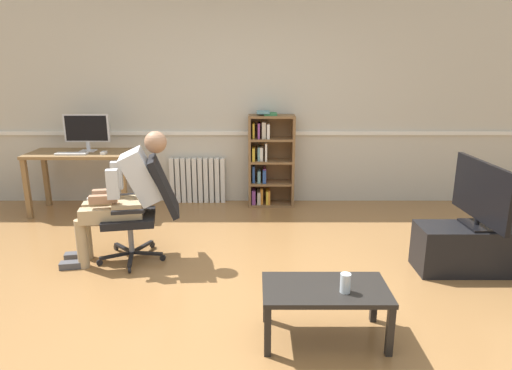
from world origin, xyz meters
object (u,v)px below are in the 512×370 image
object	(u,v)px
computer_desk	(81,161)
tv_screen	(482,193)
radiator	(198,180)
office_chair	(145,205)
keyboard	(72,154)
bookshelf	(268,161)
person_seated	(125,194)
tv_stand	(474,249)
computer_mouse	(104,153)
imac_monitor	(87,130)
drinking_glass	(346,283)
coffee_table	(325,294)

from	to	relation	value
computer_desk	tv_screen	distance (m)	4.39
radiator	office_chair	distance (m)	1.80
tv_screen	keyboard	bearing A→B (deg)	67.61
bookshelf	person_seated	distance (m)	2.18
bookshelf	radiator	world-z (taller)	bookshelf
keyboard	tv_screen	bearing A→B (deg)	-20.17
keyboard	radiator	xyz separation A→B (m)	(1.41, 0.53, -0.47)
radiator	tv_stand	distance (m)	3.39
computer_mouse	radiator	world-z (taller)	computer_mouse
tv_stand	tv_screen	xyz separation A→B (m)	(0.00, 0.00, 0.51)
bookshelf	imac_monitor	bearing A→B (deg)	-174.52
imac_monitor	computer_mouse	distance (m)	0.40
tv_stand	drinking_glass	size ratio (longest dim) A/B	7.79
computer_mouse	office_chair	bearing A→B (deg)	-58.41
tv_stand	coffee_table	size ratio (longest dim) A/B	1.20
imac_monitor	keyboard	bearing A→B (deg)	-119.87
imac_monitor	radiator	world-z (taller)	imac_monitor
bookshelf	tv_screen	bearing A→B (deg)	-47.54
computer_desk	person_seated	size ratio (longest dim) A/B	1.01
computer_mouse	bookshelf	distance (m)	2.01
computer_desk	drinking_glass	distance (m)	3.84
bookshelf	keyboard	bearing A→B (deg)	-169.59
drinking_glass	computer_desk	bearing A→B (deg)	134.85
keyboard	office_chair	bearing A→B (deg)	-47.14
keyboard	tv_stand	world-z (taller)	keyboard
computer_desk	computer_mouse	bearing A→B (deg)	-20.12
radiator	bookshelf	bearing A→B (deg)	-6.18
person_seated	tv_screen	xyz separation A→B (m)	(3.13, -0.24, 0.07)
imac_monitor	office_chair	size ratio (longest dim) A/B	0.56
bookshelf	radiator	xyz separation A→B (m)	(-0.93, 0.10, -0.28)
keyboard	bookshelf	size ratio (longest dim) A/B	0.30
computer_mouse	drinking_glass	distance (m)	3.54
tv_screen	drinking_glass	world-z (taller)	tv_screen
computer_desk	computer_mouse	distance (m)	0.37
radiator	coffee_table	world-z (taller)	radiator
keyboard	drinking_glass	world-z (taller)	keyboard
radiator	tv_screen	distance (m)	3.41
radiator	tv_stand	bearing A→B (deg)	-37.05
imac_monitor	keyboard	distance (m)	0.35
tv_stand	coffee_table	distance (m)	1.79
person_seated	tv_screen	bearing A→B (deg)	75.17
bookshelf	radiator	bearing A→B (deg)	173.82
radiator	drinking_glass	size ratio (longest dim) A/B	5.64
imac_monitor	bookshelf	bearing A→B (deg)	5.48
imac_monitor	radiator	distance (m)	1.50
computer_mouse	tv_screen	distance (m)	4.04
computer_desk	person_seated	bearing A→B (deg)	-56.59
keyboard	radiator	world-z (taller)	keyboard
bookshelf	tv_screen	xyz separation A→B (m)	(1.78, -1.94, 0.15)
imac_monitor	tv_screen	world-z (taller)	imac_monitor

